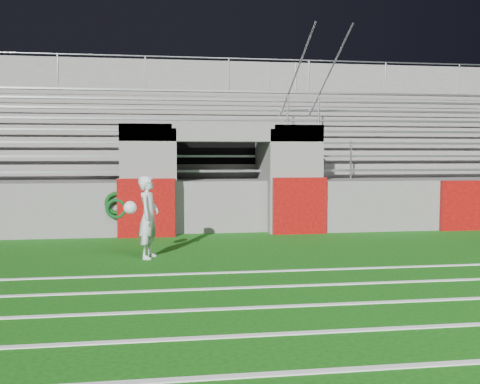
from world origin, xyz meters
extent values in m
plane|color=#114F0D|center=(0.00, 0.00, 0.00)|extent=(90.00, 90.00, 0.00)
cube|color=white|center=(0.00, -5.00, 0.01)|extent=(28.00, 0.09, 0.01)
cube|color=white|center=(0.00, -4.00, 0.01)|extent=(28.00, 0.09, 0.01)
cube|color=white|center=(0.00, -3.00, 0.01)|extent=(28.00, 0.09, 0.01)
cube|color=white|center=(0.00, -2.00, 0.01)|extent=(28.00, 0.09, 0.01)
cube|color=white|center=(0.00, -1.00, 0.01)|extent=(28.00, 0.09, 0.01)
cube|color=#5F5D5A|center=(-1.80, 3.50, 1.30)|extent=(1.20, 1.00, 2.60)
cube|color=#5F5D5A|center=(1.80, 3.50, 1.30)|extent=(1.20, 1.00, 2.60)
cube|color=black|center=(0.00, 5.20, 1.25)|extent=(2.60, 0.20, 2.50)
cube|color=#5F5D5A|center=(-1.15, 4.10, 1.25)|extent=(0.10, 2.20, 2.50)
cube|color=#5F5D5A|center=(1.15, 4.10, 1.25)|extent=(0.10, 2.20, 2.50)
cube|color=#5F5D5A|center=(0.00, 3.50, 2.40)|extent=(4.80, 1.00, 0.40)
cube|color=#5F5D5A|center=(0.00, 7.35, 1.15)|extent=(26.00, 8.00, 0.20)
cube|color=#5F5D5A|center=(0.00, 7.35, 0.53)|extent=(26.00, 8.00, 1.05)
cube|color=#660908|center=(-1.80, 2.94, 0.68)|extent=(1.30, 0.15, 1.35)
cube|color=#660908|center=(1.80, 2.94, 0.68)|extent=(1.30, 0.15, 1.35)
cube|color=gray|center=(0.00, 4.43, 1.47)|extent=(23.00, 0.28, 0.06)
cube|color=#5F5D5A|center=(0.00, 5.28, 1.44)|extent=(24.00, 0.75, 0.38)
cube|color=gray|center=(0.00, 5.18, 1.85)|extent=(23.00, 0.28, 0.06)
cube|color=#5F5D5A|center=(0.00, 6.03, 1.63)|extent=(24.00, 0.75, 0.76)
cube|color=gray|center=(0.00, 5.93, 2.23)|extent=(23.00, 0.28, 0.06)
cube|color=#5F5D5A|center=(0.00, 6.78, 1.82)|extent=(24.00, 0.75, 1.14)
cube|color=gray|center=(0.00, 6.68, 2.61)|extent=(23.00, 0.28, 0.06)
cube|color=#5F5D5A|center=(0.00, 7.53, 2.01)|extent=(24.00, 0.75, 1.52)
cube|color=gray|center=(0.00, 7.43, 2.99)|extent=(23.00, 0.28, 0.06)
cube|color=#5F5D5A|center=(0.00, 8.28, 2.20)|extent=(24.00, 0.75, 1.90)
cube|color=gray|center=(0.00, 8.18, 3.37)|extent=(23.00, 0.28, 0.06)
cube|color=#5F5D5A|center=(0.00, 9.03, 2.39)|extent=(24.00, 0.75, 2.28)
cube|color=gray|center=(0.00, 8.93, 3.75)|extent=(23.00, 0.28, 0.06)
cube|color=#5F5D5A|center=(0.00, 9.78, 2.58)|extent=(24.00, 0.75, 2.66)
cube|color=gray|center=(0.00, 9.68, 4.13)|extent=(23.00, 0.28, 0.06)
cube|color=#5F5D5A|center=(0.00, 10.45, 2.65)|extent=(26.00, 0.60, 5.29)
cylinder|color=#A5A8AD|center=(2.50, 4.15, 1.75)|extent=(0.05, 0.05, 1.00)
cylinder|color=#A5A8AD|center=(2.50, 7.15, 3.27)|extent=(0.05, 0.05, 1.00)
cylinder|color=#A5A8AD|center=(2.50, 10.15, 4.79)|extent=(0.05, 0.05, 1.00)
cylinder|color=#A5A8AD|center=(2.50, 7.15, 3.77)|extent=(0.05, 6.02, 3.08)
cylinder|color=#A5A8AD|center=(3.50, 4.15, 1.75)|extent=(0.05, 0.05, 1.00)
cylinder|color=#A5A8AD|center=(3.50, 7.15, 3.27)|extent=(0.05, 0.05, 1.00)
cylinder|color=#A5A8AD|center=(3.50, 10.15, 4.79)|extent=(0.05, 0.05, 1.00)
cylinder|color=#A5A8AD|center=(3.50, 7.15, 3.77)|extent=(0.05, 6.02, 3.08)
cylinder|color=#A5A8AD|center=(-5.00, 10.15, 4.84)|extent=(0.05, 0.05, 1.10)
cylinder|color=#A5A8AD|center=(-2.00, 10.15, 4.84)|extent=(0.05, 0.05, 1.10)
cylinder|color=#A5A8AD|center=(1.00, 10.15, 4.84)|extent=(0.05, 0.05, 1.10)
cylinder|color=#A5A8AD|center=(4.00, 10.15, 4.84)|extent=(0.05, 0.05, 1.10)
cylinder|color=#A5A8AD|center=(7.00, 10.15, 4.84)|extent=(0.05, 0.05, 1.10)
cylinder|color=#A5A8AD|center=(10.00, 10.15, 4.84)|extent=(0.05, 0.05, 1.10)
cylinder|color=#A5A8AD|center=(0.00, 10.15, 5.39)|extent=(24.00, 0.05, 0.05)
imported|color=silver|center=(-1.68, 0.43, 0.76)|extent=(0.49, 0.63, 1.51)
sphere|color=white|center=(-2.00, 0.34, 0.94)|extent=(0.23, 0.23, 0.23)
torus|color=#0C3D10|center=(-2.47, 2.95, 0.79)|extent=(0.53, 0.10, 0.53)
torus|color=#0B3B15|center=(-2.47, 2.90, 0.67)|extent=(0.48, 0.09, 0.48)
camera|label=1|loc=(-1.42, -9.38, 1.89)|focal=40.00mm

